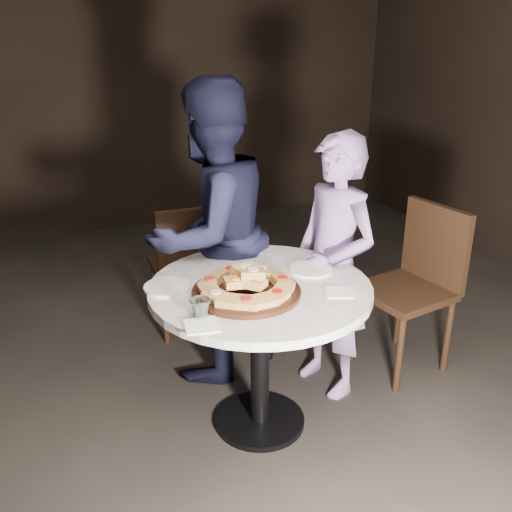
# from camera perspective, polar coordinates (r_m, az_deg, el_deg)

# --- Properties ---
(floor) EXTENTS (7.00, 7.00, 0.00)m
(floor) POSITION_cam_1_polar(r_m,az_deg,el_deg) (3.05, -0.64, -17.55)
(floor) COLOR black
(floor) RESTS_ON ground
(table) EXTENTS (1.33, 1.33, 0.80)m
(table) POSITION_cam_1_polar(r_m,az_deg,el_deg) (2.77, 0.41, -5.70)
(table) COLOR black
(table) RESTS_ON ground
(serving_board) EXTENTS (0.61, 0.61, 0.02)m
(serving_board) POSITION_cam_1_polar(r_m,az_deg,el_deg) (2.61, -0.97, -3.61)
(serving_board) COLOR black
(serving_board) RESTS_ON table
(focaccia_pile) EXTENTS (0.45, 0.45, 0.12)m
(focaccia_pile) POSITION_cam_1_polar(r_m,az_deg,el_deg) (2.59, -0.95, -2.72)
(focaccia_pile) COLOR #AE7F43
(focaccia_pile) RESTS_ON serving_board
(plate_left) EXTENTS (0.29, 0.29, 0.01)m
(plate_left) POSITION_cam_1_polar(r_m,az_deg,el_deg) (2.70, -8.85, -3.06)
(plate_left) COLOR white
(plate_left) RESTS_ON table
(plate_right) EXTENTS (0.26, 0.26, 0.01)m
(plate_right) POSITION_cam_1_polar(r_m,az_deg,el_deg) (2.87, 5.49, -1.34)
(plate_right) COLOR white
(plate_right) RESTS_ON table
(water_glass) EXTENTS (0.09, 0.09, 0.08)m
(water_glass) POSITION_cam_1_polar(r_m,az_deg,el_deg) (2.42, -5.59, -5.21)
(water_glass) COLOR silver
(water_glass) RESTS_ON table
(napkin_near) EXTENTS (0.15, 0.15, 0.01)m
(napkin_near) POSITION_cam_1_polar(r_m,az_deg,el_deg) (2.36, -5.49, -6.94)
(napkin_near) COLOR white
(napkin_near) RESTS_ON table
(napkin_far) EXTENTS (0.16, 0.16, 0.01)m
(napkin_far) POSITION_cam_1_polar(r_m,az_deg,el_deg) (2.66, 8.29, -3.61)
(napkin_far) COLOR white
(napkin_far) RESTS_ON table
(chair_far) EXTENTS (0.45, 0.47, 0.91)m
(chair_far) POSITION_cam_1_polar(r_m,az_deg,el_deg) (3.73, -6.89, -0.43)
(chair_far) COLOR black
(chair_far) RESTS_ON ground
(chair_right) EXTENTS (0.54, 0.53, 0.99)m
(chair_right) POSITION_cam_1_polar(r_m,az_deg,el_deg) (3.49, 15.82, -2.00)
(chair_right) COLOR black
(chair_right) RESTS_ON ground
(diner_navy) EXTENTS (1.02, 0.93, 1.71)m
(diner_navy) POSITION_cam_1_polar(r_m,az_deg,el_deg) (3.19, -4.55, 2.10)
(diner_navy) COLOR black
(diner_navy) RESTS_ON ground
(diner_teal) EXTENTS (0.47, 0.60, 1.46)m
(diner_teal) POSITION_cam_1_polar(r_m,az_deg,el_deg) (3.09, 7.74, -1.21)
(diner_teal) COLOR #866EAE
(diner_teal) RESTS_ON ground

